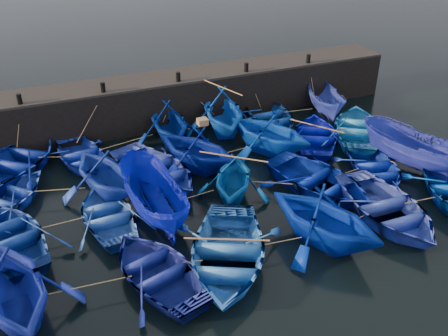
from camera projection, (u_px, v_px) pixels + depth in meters
name	position (u px, v px, depth m)	size (l,w,h in m)	color
ground	(254.00, 219.00, 20.37)	(120.00, 120.00, 0.00)	black
quay_wall	(175.00, 99.00, 28.10)	(26.00, 2.50, 2.50)	black
quay_top	(173.00, 77.00, 27.44)	(26.00, 2.50, 0.12)	black
bollard_0	(19.00, 99.00, 23.93)	(0.24, 0.24, 0.50)	black
bollard_1	(103.00, 87.00, 25.25)	(0.24, 0.24, 0.50)	black
bollard_2	(178.00, 77.00, 26.56)	(0.24, 0.24, 0.50)	black
bollard_3	(246.00, 67.00, 27.88)	(0.24, 0.24, 0.50)	black
bollard_4	(308.00, 59.00, 29.20)	(0.24, 0.24, 0.50)	black
boat_0	(18.00, 160.00, 23.42)	(4.01, 5.61, 1.16)	navy
boat_1	(81.00, 155.00, 24.11)	(3.12, 4.36, 0.91)	#132BA5
boat_2	(169.00, 122.00, 25.82)	(3.66, 4.24, 2.23)	navy
boat_3	(223.00, 111.00, 26.63)	(4.20, 4.87, 2.56)	blue
boat_4	(270.00, 115.00, 27.99)	(3.46, 4.83, 1.00)	navy
boat_5	(326.00, 102.00, 28.80)	(1.63, 4.31, 1.67)	#2B3DA5
boat_6	(5.00, 198.00, 20.88)	(3.25, 4.54, 0.94)	#1A39A4
boat_7	(104.00, 172.00, 21.39)	(3.80, 4.41, 2.32)	navy
boat_8	(155.00, 170.00, 22.71)	(3.83, 5.36, 1.11)	#273CBC
boat_9	(197.00, 148.00, 23.25)	(3.79, 4.40, 2.31)	#001176
boat_10	(269.00, 131.00, 24.69)	(4.01, 4.66, 2.45)	#0439B3
boat_11	(316.00, 135.00, 25.86)	(3.44, 4.81, 1.00)	#030DA8
boat_12	(359.00, 128.00, 26.48)	(3.84, 5.37, 1.11)	blue
boat_13	(9.00, 236.00, 18.58)	(3.63, 5.08, 1.05)	navy
boat_14	(108.00, 214.00, 19.92)	(3.08, 4.30, 0.89)	blue
boat_15	(153.00, 197.00, 19.96)	(1.95, 5.18, 2.00)	#050FA2
boat_16	(233.00, 177.00, 21.34)	(3.21, 3.72, 1.96)	#044F9E
boat_17	(319.00, 180.00, 21.94)	(3.81, 5.33, 1.11)	#00157D
boat_18	(374.00, 167.00, 23.16)	(3.09, 4.32, 0.90)	#0E2BAA
boat_19	(413.00, 151.00, 23.32)	(1.99, 5.28, 2.04)	navy
boat_20	(11.00, 286.00, 15.30)	(4.13, 4.79, 2.52)	#122395
boat_21	(158.00, 270.00, 17.03)	(3.37, 4.70, 0.98)	navy
boat_22	(227.00, 253.00, 17.66)	(4.06, 5.67, 1.18)	blue
boat_23	(325.00, 217.00, 18.43)	(4.08, 4.74, 2.49)	#001F8E
boat_24	(387.00, 208.00, 20.10)	(3.89, 5.43, 1.13)	#2F43B5
wooden_crate	(202.00, 122.00, 22.69)	(0.46, 0.41, 0.28)	olive
mooring_ropes	(199.00, 151.00, 23.59)	(16.92, 11.90, 2.10)	tan
loose_oars	(253.00, 144.00, 22.43)	(10.19, 12.15, 1.63)	#99724C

